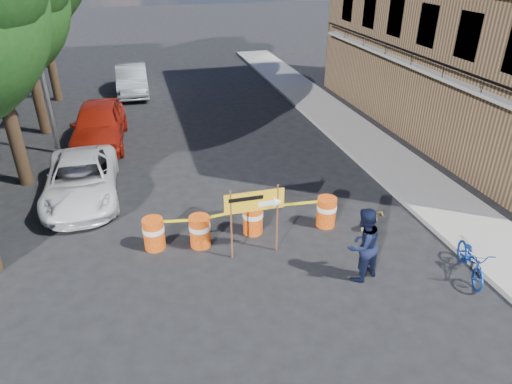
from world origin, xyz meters
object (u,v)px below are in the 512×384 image
barrel_far_left (154,233)px  sedan_red (99,124)px  bicycle (475,246)px  sedan_silver (132,80)px  suv_white (81,180)px  barrel_mid_left (200,231)px  barrel_far_right (326,211)px  pedestrian (363,245)px  dog (372,222)px  barrel_mid_right (253,218)px  detour_sign (263,205)px

barrel_far_left → sedan_red: 8.31m
bicycle → sedan_silver: (-7.62, 18.55, -0.10)m
suv_white → sedan_silver: bearing=80.5°
sedan_silver → bicycle: bearing=-67.4°
barrel_mid_left → sedan_red: 8.83m
barrel_mid_left → bicycle: bearing=-25.5°
barrel_far_right → bicycle: bearing=-50.0°
pedestrian → barrel_far_right: bearing=-113.9°
suv_white → barrel_mid_left: bearing=-48.7°
pedestrian → dog: bearing=-146.0°
barrel_mid_right → sedan_red: 9.22m
barrel_far_right → detour_sign: size_ratio=0.45×
pedestrian → detour_sign: bearing=-59.0°
detour_sign → sedan_silver: size_ratio=0.43×
pedestrian → sedan_silver: size_ratio=0.42×
pedestrian → suv_white: pedestrian is taller
pedestrian → sedan_red: (-6.42, 10.73, -0.13)m
barrel_far_right → sedan_red: size_ratio=0.18×
barrel_mid_left → dog: bearing=-6.2°
barrel_far_left → detour_sign: detour_sign is taller
barrel_mid_left → barrel_far_left: bearing=170.3°
barrel_mid_right → detour_sign: size_ratio=0.45×
suv_white → sedan_red: (0.41, 4.70, 0.18)m
barrel_far_right → sedan_red: bearing=128.4°
barrel_far_left → barrel_far_right: bearing=-1.6°
dog → barrel_far_right: bearing=44.5°
barrel_far_right → barrel_mid_left: bearing=-178.9°
barrel_mid_left → barrel_mid_right: bearing=9.3°
barrel_far_right → pedestrian: pedestrian is taller
bicycle → detour_sign: bearing=174.2°
barrel_far_left → bicycle: 8.15m
barrel_far_right → bicycle: bicycle is taller
barrel_far_left → suv_white: (-2.04, 3.43, 0.19)m
barrel_mid_left → barrel_far_right: (3.71, 0.07, 0.00)m
detour_sign → bicycle: detour_sign is taller
barrel_far_left → barrel_mid_right: (2.76, 0.05, 0.00)m
barrel_far_left → barrel_mid_left: 1.23m
barrel_mid_left → suv_white: (-3.25, 3.64, 0.19)m
barrel_mid_right → bicycle: size_ratio=0.52×
barrel_far_right → pedestrian: 2.51m
barrel_mid_left → sedan_silver: size_ratio=0.19×
pedestrian → bicycle: bearing=146.6°
dog → pedestrian: bearing=126.5°
barrel_mid_right → barrel_far_left: bearing=-179.0°
barrel_far_left → pedestrian: 5.47m
suv_white → barrel_far_right: bearing=-27.6°
bicycle → sedan_silver: 20.05m
barrel_mid_right → barrel_far_right: (2.16, -0.18, 0.00)m
barrel_far_right → suv_white: suv_white is taller
barrel_mid_left → suv_white: suv_white is taller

